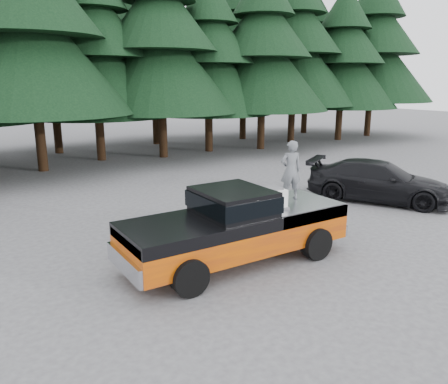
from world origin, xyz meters
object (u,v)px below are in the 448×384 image
air_compressor (270,199)px  man_on_bed (291,170)px  parked_car (379,181)px  pickup_truck (236,237)px

air_compressor → man_on_bed: (1.02, 0.41, 0.57)m
air_compressor → man_on_bed: man_on_bed is taller
man_on_bed → parked_car: size_ratio=0.30×
pickup_truck → man_on_bed: 2.42m
air_compressor → man_on_bed: size_ratio=0.44×
air_compressor → man_on_bed: 1.23m
pickup_truck → parked_car: 8.14m
man_on_bed → parked_car: bearing=-145.0°
air_compressor → parked_car: bearing=22.0°
parked_car → pickup_truck: bearing=163.1°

